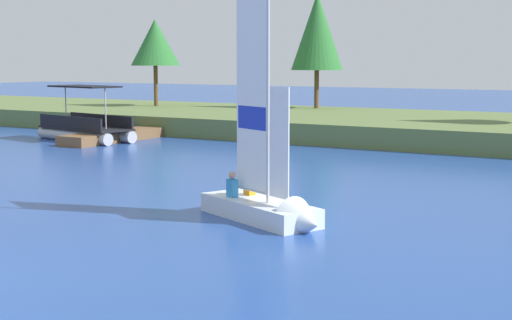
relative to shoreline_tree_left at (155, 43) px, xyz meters
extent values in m
cube|color=#5B703D|center=(18.86, -1.23, -4.72)|extent=(80.00, 13.12, 1.05)
cylinder|color=brown|center=(0.00, 0.00, -2.85)|extent=(0.28, 0.28, 2.69)
cone|color=#286B2D|center=(0.00, 0.00, 0.02)|extent=(3.26, 3.26, 3.04)
cylinder|color=brown|center=(10.33, 3.27, -2.98)|extent=(0.30, 0.30, 2.43)
cone|color=#286B2D|center=(10.33, 3.27, 0.66)|extent=(3.28, 3.28, 4.85)
cube|color=brown|center=(5.78, -10.68, -5.00)|extent=(1.67, 6.78, 0.50)
cube|color=silver|center=(21.56, -23.31, -5.00)|extent=(3.87, 2.63, 0.49)
cone|color=silver|center=(23.24, -24.05, -5.00)|extent=(1.30, 1.40, 1.13)
cylinder|color=#B7B7BC|center=(21.90, -23.46, -1.84)|extent=(0.08, 0.08, 5.83)
cube|color=white|center=(21.28, -23.19, -2.05)|extent=(1.25, 0.57, 4.92)
cube|color=#1E33B2|center=(21.28, -23.19, -2.65)|extent=(1.13, 0.52, 0.59)
cube|color=white|center=(22.33, -23.65, -3.19)|extent=(0.69, 0.33, 2.73)
cylinder|color=#B7B7BC|center=(21.28, -23.19, -4.54)|extent=(1.26, 0.60, 0.06)
cube|color=#338CCC|center=(20.69, -23.23, -4.52)|extent=(0.34, 0.30, 0.47)
sphere|color=tan|center=(20.69, -23.23, -4.18)|extent=(0.20, 0.20, 0.20)
cube|color=orange|center=(20.92, -22.73, -4.49)|extent=(0.34, 0.30, 0.53)
sphere|color=tan|center=(20.92, -22.73, -4.11)|extent=(0.20, 0.20, 0.20)
cylinder|color=#B2B2B7|center=(4.54, -10.70, -4.95)|extent=(5.66, 1.69, 0.60)
cylinder|color=#B2B2B7|center=(4.25, -12.13, -4.95)|extent=(5.66, 1.69, 0.60)
cube|color=black|center=(4.40, -11.41, -4.60)|extent=(5.73, 3.08, 0.10)
cube|color=black|center=(4.58, -10.49, -4.25)|extent=(5.12, 1.12, 0.60)
cube|color=black|center=(4.21, -12.33, -4.25)|extent=(5.12, 1.12, 0.60)
cylinder|color=#B2B2B7|center=(6.06, -11.75, -3.54)|extent=(0.06, 0.06, 2.02)
cylinder|color=#B2B2B7|center=(2.73, -11.08, -3.54)|extent=(0.06, 0.06, 2.02)
cube|color=black|center=(4.40, -11.41, -2.49)|extent=(4.13, 2.57, 0.08)
camera|label=1|loc=(30.91, -39.39, -1.22)|focal=51.89mm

